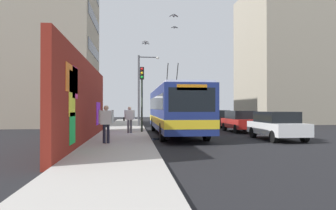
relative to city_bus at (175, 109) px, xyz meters
The scene contains 15 objects.
ground_plane 2.51m from the city_bus, 85.51° to the left, with size 80.00×80.00×0.00m, color black.
sidewalk_slab 3.79m from the city_bus, 87.62° to the left, with size 48.00×3.20×0.15m, color #ADA8A0.
graffiti_wall 6.37m from the city_bus, 125.94° to the left, with size 14.29×0.32×4.16m.
building_far_left 17.43m from the city_bus, 43.32° to the left, with size 9.51×8.58×17.18m.
building_far_right 22.30m from the city_bus, 45.22° to the right, with size 10.29×8.65×15.93m.
city_bus is the anchor object (origin of this frame).
parked_car_white 6.38m from the city_bus, 124.62° to the right, with size 4.07×1.88×1.58m.
parked_car_red 5.68m from the city_bus, 68.14° to the right, with size 4.11×1.83×1.58m.
parked_car_black 9.74m from the city_bus, 32.42° to the right, with size 4.34×1.89×1.58m.
pedestrian_midblock 3.05m from the city_bus, 83.91° to the left, with size 0.23×0.76×1.72m.
pedestrian_near_wall 6.69m from the city_bus, 143.30° to the left, with size 0.23×0.70×1.75m.
traffic_light 2.79m from the city_bus, 62.75° to the left, with size 0.49×0.28×4.45m.
street_lamp 8.47m from the city_bus, 14.26° to the left, with size 0.44×1.96×6.44m.
flying_pigeons 6.37m from the city_bus, 16.34° to the left, with size 9.30×3.31×3.40m.
curbside_puddle 3.18m from the city_bus, 153.20° to the left, with size 1.19×1.19×0.00m, color black.
Camera 1 is at (-19.69, 0.93, 1.78)m, focal length 32.20 mm.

